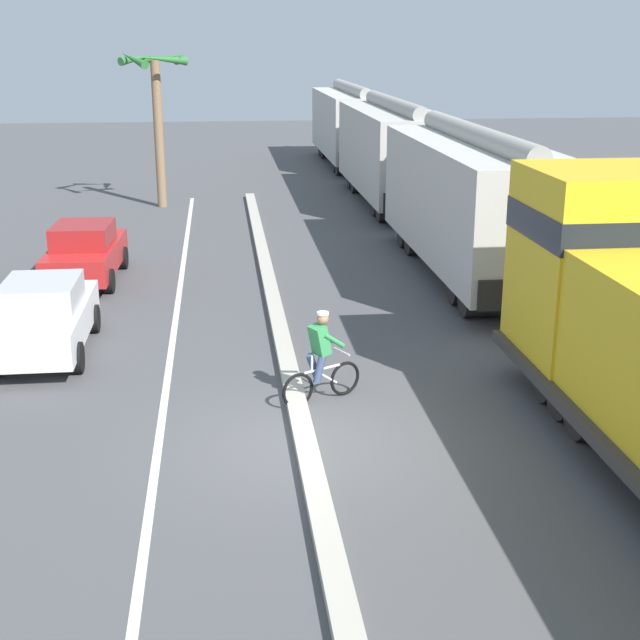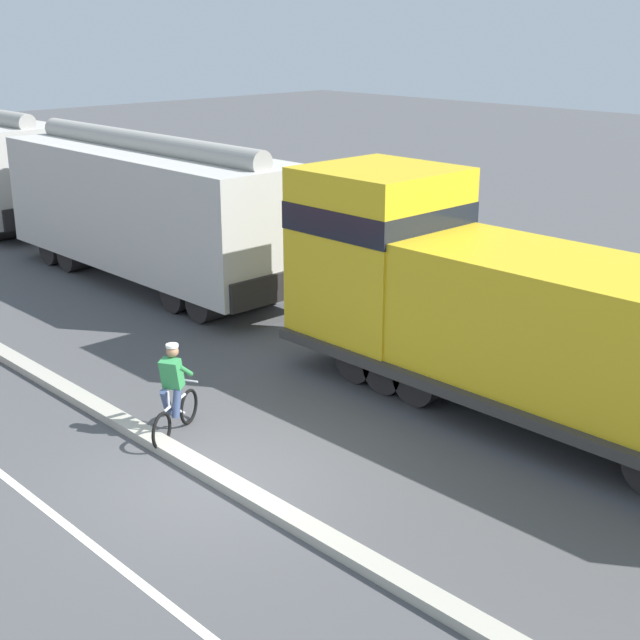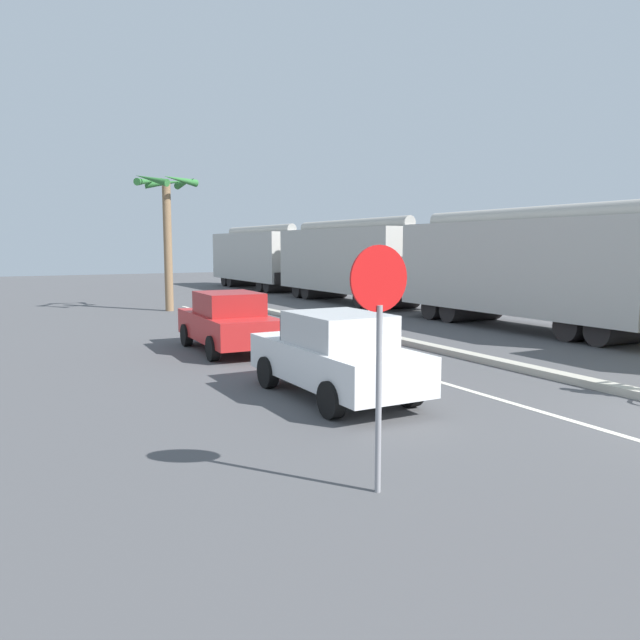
# 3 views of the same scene
# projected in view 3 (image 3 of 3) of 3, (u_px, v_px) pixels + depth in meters

# --- Properties ---
(median_curb) EXTENTS (0.36, 36.00, 0.16)m
(median_curb) POSITION_uv_depth(u_px,v_px,m) (493.00, 361.00, 15.11)
(median_curb) COLOR #B2AD9E
(median_curb) RESTS_ON ground
(lane_stripe) EXTENTS (0.14, 36.00, 0.01)m
(lane_stripe) POSITION_uv_depth(u_px,v_px,m) (414.00, 374.00, 13.97)
(lane_stripe) COLOR silver
(lane_stripe) RESTS_ON ground
(hopper_car_lead) EXTENTS (2.90, 10.60, 4.18)m
(hopper_car_lead) POSITION_uv_depth(u_px,v_px,m) (527.00, 269.00, 21.32)
(hopper_car_lead) COLOR #BBB9B1
(hopper_car_lead) RESTS_ON ground
(hopper_car_middle) EXTENTS (2.90, 10.60, 4.18)m
(hopper_car_middle) POSITION_uv_depth(u_px,v_px,m) (350.00, 261.00, 31.43)
(hopper_car_middle) COLOR #B6B3AB
(hopper_car_middle) RESTS_ON ground
(hopper_car_trailing) EXTENTS (2.90, 10.60, 4.18)m
(hopper_car_trailing) POSITION_uv_depth(u_px,v_px,m) (260.00, 258.00, 41.54)
(hopper_car_trailing) COLOR #BBB8B1
(hopper_car_trailing) RESTS_ON ground
(parked_car_white) EXTENTS (1.84, 4.20, 1.62)m
(parked_car_white) POSITION_uv_depth(u_px,v_px,m) (335.00, 355.00, 11.80)
(parked_car_white) COLOR silver
(parked_car_white) RESTS_ON ground
(parked_car_red) EXTENTS (1.97, 4.27, 1.62)m
(parked_car_red) POSITION_uv_depth(u_px,v_px,m) (228.00, 321.00, 16.98)
(parked_car_red) COLOR red
(parked_car_red) RESTS_ON ground
(stop_sign) EXTENTS (0.76, 0.08, 2.88)m
(stop_sign) POSITION_uv_depth(u_px,v_px,m) (379.00, 321.00, 7.08)
(stop_sign) COLOR gray
(stop_sign) RESTS_ON ground
(palm_tree_near) EXTENTS (2.68, 2.73, 6.00)m
(palm_tree_near) POSITION_uv_depth(u_px,v_px,m) (167.00, 210.00, 27.06)
(palm_tree_near) COLOR #846647
(palm_tree_near) RESTS_ON ground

